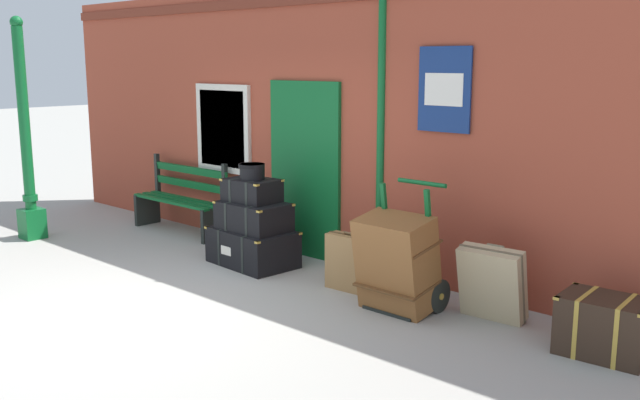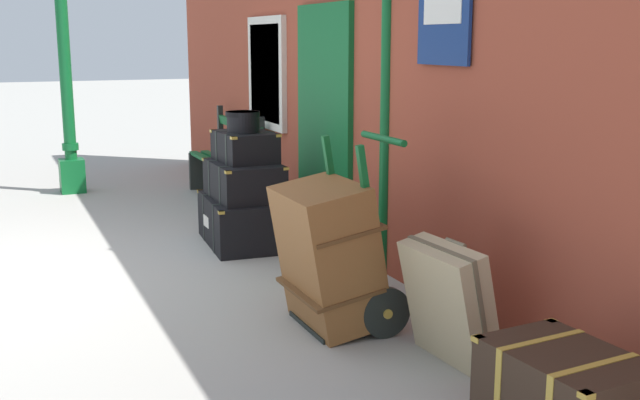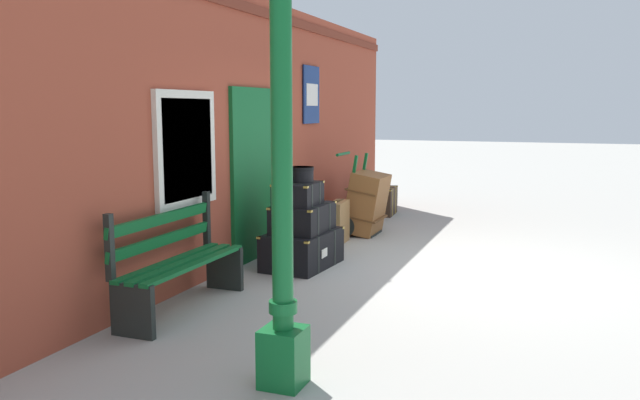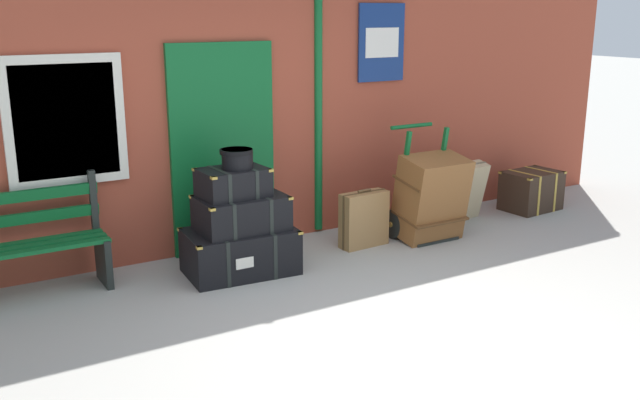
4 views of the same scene
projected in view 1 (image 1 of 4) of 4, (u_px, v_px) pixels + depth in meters
The scene contains 13 objects.
ground_plane at pixel (148, 310), 6.78m from camera, with size 60.00×60.00×0.00m, color #A3A099.
brick_facade at pixel (329, 124), 8.35m from camera, with size 10.40×0.35×3.20m.
lamp_post at pixel (27, 157), 9.31m from camera, with size 0.28×0.28×2.89m.
platform_bench at pixel (182, 200), 9.80m from camera, with size 1.60×0.43×1.01m.
steamer_trunk_base at pixel (253, 247), 8.25m from camera, with size 1.06×0.73×0.43m.
steamer_trunk_middle at pixel (254, 216), 8.16m from camera, with size 0.82×0.56×0.33m.
steamer_trunk_top at pixel (252, 190), 8.17m from camera, with size 0.63×0.47×0.27m.
round_hatbox at pixel (252, 171), 8.08m from camera, with size 0.30×0.30×0.18m.
porters_trolley at pixel (407, 279), 6.82m from camera, with size 0.71×0.56×1.21m.
large_brown_trunk at pixel (397, 263), 6.66m from camera, with size 0.70×0.58×0.94m.
suitcase_brown at pixel (350, 263), 7.32m from camera, with size 0.54×0.23×0.62m.
suitcase_charcoal at pixel (492, 283), 6.45m from camera, with size 0.61×0.37×0.71m.
corner_trunk at pixel (604, 326), 5.70m from camera, with size 0.72×0.54×0.49m.
Camera 1 is at (5.57, -3.64, 2.33)m, focal length 40.02 mm.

